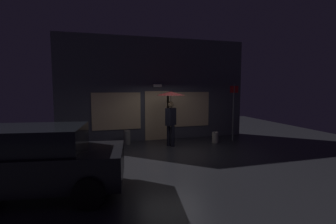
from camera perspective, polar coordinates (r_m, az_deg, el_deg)
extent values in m
plane|color=#26262B|center=(9.33, 0.78, -9.06)|extent=(18.00, 18.00, 0.00)
cube|color=#4C4C56|center=(11.28, -2.76, 5.23)|extent=(8.53, 0.30, 4.56)
cube|color=#F9D199|center=(11.19, -2.53, -0.83)|extent=(1.10, 0.04, 2.20)
cube|color=#F9D199|center=(10.87, -11.71, 0.19)|extent=(2.07, 0.04, 1.60)
cube|color=#F9D199|center=(11.62, 4.65, 0.64)|extent=(2.07, 0.04, 1.60)
cube|color=white|center=(11.04, -2.46, 6.10)|extent=(0.36, 0.16, 0.12)
cylinder|color=black|center=(10.02, 1.12, -5.51)|extent=(0.15, 0.15, 0.85)
cylinder|color=black|center=(10.13, 0.15, -5.39)|extent=(0.15, 0.15, 0.85)
cube|color=black|center=(9.95, 0.64, -1.08)|extent=(0.50, 0.48, 0.69)
cube|color=silver|center=(9.83, 0.33, -1.17)|extent=(0.12, 0.11, 0.55)
cube|color=navy|center=(9.83, 0.34, -1.28)|extent=(0.05, 0.05, 0.44)
sphere|color=tan|center=(9.90, 0.64, 1.75)|extent=(0.24, 0.24, 0.24)
cylinder|color=slate|center=(9.90, 0.64, 1.90)|extent=(0.02, 0.02, 0.97)
cone|color=#4C0C0C|center=(9.88, 0.64, 4.29)|extent=(1.14, 1.14, 0.14)
cube|color=black|center=(6.34, -28.75, -11.04)|extent=(4.14, 2.22, 0.72)
cube|color=black|center=(6.20, -29.04, -5.46)|extent=(2.40, 1.77, 0.53)
cylinder|color=black|center=(6.89, -15.37, -11.92)|extent=(0.67, 0.31, 0.64)
cylinder|color=black|center=(5.34, -17.73, -17.32)|extent=(0.67, 0.31, 0.64)
cylinder|color=#595B60|center=(11.39, 14.76, -0.06)|extent=(0.07, 0.07, 2.53)
cube|color=red|center=(11.32, 14.95, 5.05)|extent=(0.40, 0.02, 0.30)
cylinder|color=slate|center=(10.56, -9.40, -5.78)|extent=(0.28, 0.28, 0.57)
cylinder|color=#B2A899|center=(10.89, 10.76, -5.75)|extent=(0.27, 0.27, 0.46)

